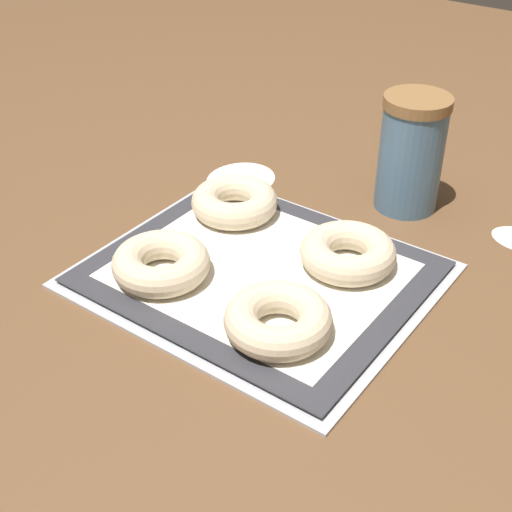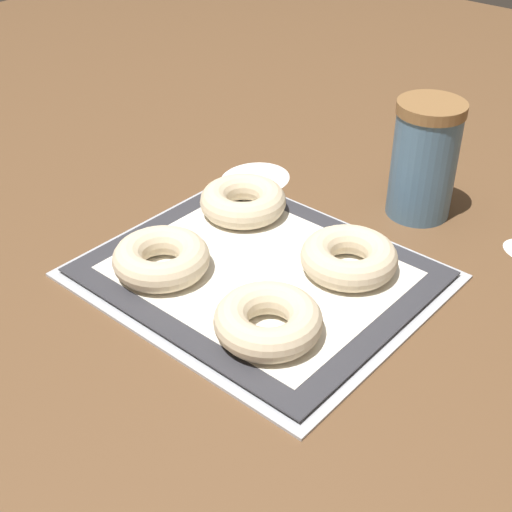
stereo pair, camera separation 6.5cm
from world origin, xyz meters
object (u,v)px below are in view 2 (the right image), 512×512
at_px(bagel_front_left, 161,258).
at_px(bagel_back_left, 243,201).
at_px(bagel_front_right, 268,321).
at_px(baking_tray, 256,273).
at_px(bagel_back_right, 349,257).
at_px(flour_canister, 424,159).

bearing_deg(bagel_front_left, bagel_back_left, 95.93).
distance_m(bagel_front_right, bagel_back_left, 0.27).
bearing_deg(bagel_back_left, baking_tray, -41.42).
xyz_separation_m(bagel_front_left, bagel_back_right, (0.18, 0.16, 0.00)).
bearing_deg(bagel_front_right, flour_canister, 93.10).
relative_size(bagel_front_left, bagel_front_right, 1.00).
bearing_deg(bagel_front_right, bagel_back_left, 137.85).
bearing_deg(flour_canister, bagel_back_right, -85.40).
bearing_deg(bagel_front_left, flour_canister, 65.73).
height_order(bagel_back_left, bagel_back_right, same).
height_order(baking_tray, flour_canister, flour_canister).
height_order(bagel_front_right, flour_canister, flour_canister).
xyz_separation_m(baking_tray, bagel_front_right, (0.09, -0.09, 0.03)).
bearing_deg(bagel_front_left, baking_tray, 43.38).
relative_size(baking_tray, bagel_back_left, 3.38).
bearing_deg(flour_canister, bagel_front_left, -114.27).
bearing_deg(bagel_back_right, bagel_front_right, -88.76).
relative_size(bagel_back_left, bagel_back_right, 1.00).
distance_m(baking_tray, bagel_back_right, 0.12).
distance_m(bagel_back_right, flour_canister, 0.21).
relative_size(bagel_front_left, flour_canister, 0.72).
height_order(baking_tray, bagel_front_left, bagel_front_left).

